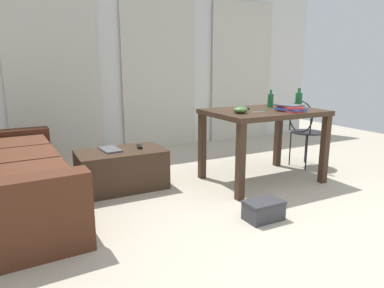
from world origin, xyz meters
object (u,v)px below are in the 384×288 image
(bottle_far, at_px, (299,100))
(scissors, at_px, (260,112))
(coffee_table, at_px, (122,169))
(wire_chair, at_px, (304,127))
(magazine, at_px, (110,149))
(tv_remote_on_table, at_px, (243,108))
(shoebox, at_px, (263,210))
(tv_remote_primary, at_px, (139,147))
(book_stack, at_px, (290,108))
(craft_table, at_px, (263,120))
(couch, at_px, (7,178))
(bottle_near, at_px, (270,100))
(bowl, at_px, (240,110))

(bottle_far, relative_size, scissors, 1.79)
(coffee_table, bearing_deg, wire_chair, -7.10)
(scissors, bearing_deg, magazine, 155.00)
(tv_remote_on_table, height_order, shoebox, tv_remote_on_table)
(tv_remote_on_table, relative_size, tv_remote_primary, 1.15)
(book_stack, bearing_deg, craft_table, 123.79)
(craft_table, distance_m, shoebox, 1.18)
(tv_remote_primary, height_order, shoebox, tv_remote_primary)
(coffee_table, xyz_separation_m, tv_remote_on_table, (1.29, -0.29, 0.59))
(coffee_table, height_order, craft_table, craft_table)
(book_stack, bearing_deg, tv_remote_on_table, 128.17)
(couch, distance_m, craft_table, 2.52)
(bottle_near, bearing_deg, bowl, -155.42)
(couch, relative_size, craft_table, 1.79)
(book_stack, xyz_separation_m, shoebox, (-0.77, -0.59, -0.74))
(bowl, height_order, shoebox, bowl)
(coffee_table, relative_size, magazine, 3.03)
(craft_table, bearing_deg, bottle_far, -0.07)
(bottle_far, height_order, shoebox, bottle_far)
(bottle_far, xyz_separation_m, magazine, (-2.02, 0.51, -0.46))
(bottle_far, bearing_deg, wire_chair, 31.32)
(bottle_near, relative_size, bowl, 1.36)
(shoebox, bearing_deg, book_stack, 37.48)
(bottle_near, relative_size, book_stack, 0.63)
(coffee_table, bearing_deg, bottle_near, -9.80)
(bottle_near, height_order, scissors, bottle_near)
(bowl, height_order, book_stack, book_stack)
(bottle_near, distance_m, shoebox, 1.51)
(craft_table, bearing_deg, tv_remote_on_table, 133.39)
(wire_chair, bearing_deg, magazine, 171.88)
(coffee_table, distance_m, craft_table, 1.58)
(couch, xyz_separation_m, scissors, (2.31, -0.47, 0.49))
(tv_remote_on_table, bearing_deg, tv_remote_primary, 160.15)
(coffee_table, distance_m, bottle_far, 2.09)
(magazine, bearing_deg, couch, -174.61)
(coffee_table, bearing_deg, scissors, -24.60)
(shoebox, bearing_deg, tv_remote_on_table, 64.59)
(bottle_far, bearing_deg, magazine, 165.85)
(bottle_far, xyz_separation_m, book_stack, (-0.34, -0.22, -0.05))
(bottle_near, height_order, magazine, bottle_near)
(shoebox, bearing_deg, coffee_table, 122.94)
(couch, height_order, bowl, bowl)
(bottle_near, height_order, tv_remote_primary, bottle_near)
(coffee_table, xyz_separation_m, scissors, (1.28, -0.59, 0.59))
(bottle_near, height_order, shoebox, bottle_near)
(tv_remote_on_table, distance_m, tv_remote_primary, 1.19)
(tv_remote_on_table, bearing_deg, coffee_table, 163.74)
(bowl, bearing_deg, tv_remote_on_table, 50.47)
(scissors, bearing_deg, bottle_near, 37.79)
(tv_remote_on_table, height_order, scissors, tv_remote_on_table)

